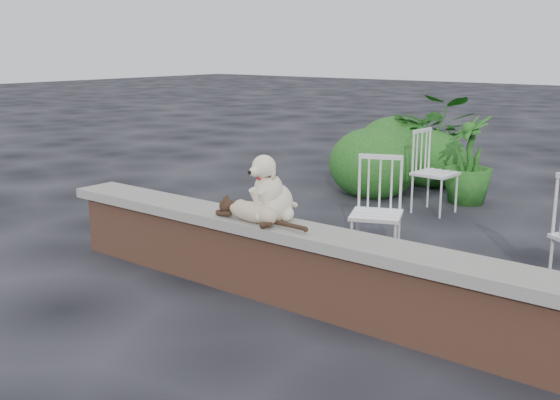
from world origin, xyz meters
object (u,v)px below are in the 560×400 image
Objects in this scene: chair_a at (376,213)px; potted_plant_b at (469,160)px; cat at (253,211)px; dog at (275,186)px; chair_e at (435,172)px; potted_plant_a at (435,137)px.

potted_plant_b is (-0.31, 2.71, 0.06)m from chair_a.
cat is 3.89m from potted_plant_b.
dog is 0.48× the size of potted_plant_b.
dog is 0.24m from cat.
chair_a is 0.89× the size of potted_plant_b.
chair_a is (0.41, -2.02, 0.00)m from chair_e.
dog is 0.42× the size of potted_plant_a.
potted_plant_a reaches higher than chair_e.
potted_plant_b is at bearing 98.02° from dog.
dog reaches higher than cat.
cat is 1.25m from chair_a.
dog is 4.86m from potted_plant_a.
potted_plant_b is at bearing 73.47° from chair_a.
chair_a reaches higher than cat.
potted_plant_a is at bearing 29.55° from chair_e.
potted_plant_b is at bearing 96.83° from cat.
chair_e is 0.69m from potted_plant_b.
chair_e is at bearing -98.79° from potted_plant_b.
potted_plant_b is (0.06, 3.88, -0.14)m from cat.
cat is 1.08× the size of chair_a.
chair_e is 0.77× the size of potted_plant_a.
potted_plant_a reaches higher than chair_a.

